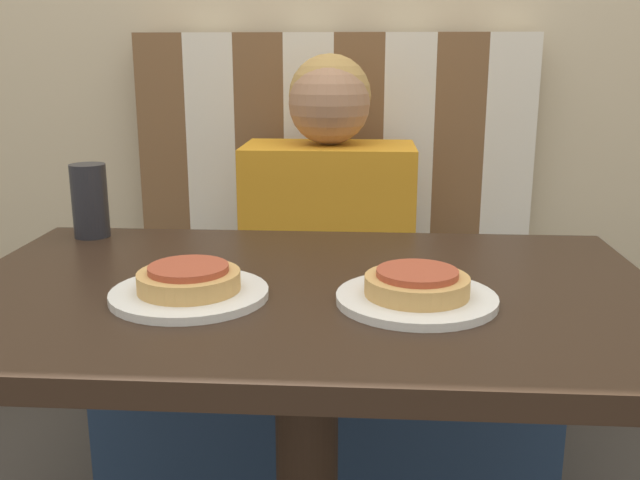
{
  "coord_description": "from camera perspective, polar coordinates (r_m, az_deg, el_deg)",
  "views": [
    {
      "loc": [
        0.09,
        -1.02,
        1.04
      ],
      "look_at": [
        0.0,
        0.32,
        0.69
      ],
      "focal_mm": 40.0,
      "sensor_mm": 36.0,
      "label": 1
    }
  ],
  "objects": [
    {
      "name": "pizza_left",
      "position": [
        1.03,
        -10.45,
        -3.06
      ],
      "size": [
        0.15,
        0.15,
        0.04
      ],
      "color": "tan",
      "rests_on": "plate_left"
    },
    {
      "name": "booth_backrest",
      "position": [
        1.91,
        1.11,
        6.41
      ],
      "size": [
        1.04,
        0.06,
        0.66
      ],
      "color": "brown",
      "rests_on": "booth_seat"
    },
    {
      "name": "pizza_right",
      "position": [
        1.0,
        7.76,
        -3.45
      ],
      "size": [
        0.15,
        0.15,
        0.04
      ],
      "color": "tan",
      "rests_on": "plate_right"
    },
    {
      "name": "dining_table",
      "position": [
        1.11,
        -1.1,
        -8.12
      ],
      "size": [
        1.07,
        0.68,
        0.71
      ],
      "color": "black",
      "rests_on": "ground_plane"
    },
    {
      "name": "plate_right",
      "position": [
        1.01,
        7.72,
        -4.68
      ],
      "size": [
        0.23,
        0.23,
        0.01
      ],
      "color": "white",
      "rests_on": "dining_table"
    },
    {
      "name": "drinking_cup",
      "position": [
        1.42,
        -17.93,
        3.01
      ],
      "size": [
        0.07,
        0.07,
        0.14
      ],
      "color": "#232328",
      "rests_on": "dining_table"
    },
    {
      "name": "plate_left",
      "position": [
        1.04,
        -10.39,
        -4.25
      ],
      "size": [
        0.23,
        0.23,
        0.01
      ],
      "color": "white",
      "rests_on": "dining_table"
    },
    {
      "name": "booth_seat",
      "position": [
        1.85,
        0.67,
        -11.75
      ],
      "size": [
        1.04,
        0.53,
        0.44
      ],
      "color": "navy",
      "rests_on": "ground_plane"
    },
    {
      "name": "person",
      "position": [
        1.69,
        0.73,
        3.69
      ],
      "size": [
        0.4,
        0.24,
        0.6
      ],
      "color": "orange",
      "rests_on": "booth_seat"
    }
  ]
}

